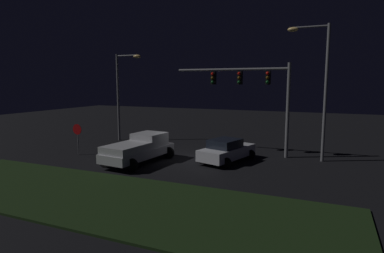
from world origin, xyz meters
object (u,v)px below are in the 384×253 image
(car_sedan, at_px, (227,150))
(stop_sign, at_px, (77,133))
(pickup_truck, at_px, (140,147))
(traffic_signal_gantry, at_px, (253,86))
(street_lamp_right, at_px, (318,77))
(street_lamp_left, at_px, (123,86))

(car_sedan, relative_size, stop_sign, 2.12)
(pickup_truck, relative_size, traffic_signal_gantry, 0.67)
(pickup_truck, height_order, car_sedan, pickup_truck)
(pickup_truck, relative_size, stop_sign, 2.50)
(traffic_signal_gantry, bearing_deg, pickup_truck, -139.67)
(street_lamp_right, height_order, stop_sign, street_lamp_right)
(street_lamp_left, distance_m, street_lamp_right, 16.15)
(car_sedan, height_order, traffic_signal_gantry, traffic_signal_gantry)
(street_lamp_right, relative_size, stop_sign, 3.97)
(car_sedan, height_order, street_lamp_right, street_lamp_right)
(traffic_signal_gantry, height_order, street_lamp_right, street_lamp_right)
(pickup_truck, distance_m, stop_sign, 5.36)
(traffic_signal_gantry, xyz_separation_m, street_lamp_left, (-11.80, 1.11, -0.06))
(car_sedan, distance_m, street_lamp_right, 7.58)
(traffic_signal_gantry, distance_m, street_lamp_right, 4.33)
(car_sedan, bearing_deg, stop_sign, 118.49)
(stop_sign, bearing_deg, street_lamp_right, 17.23)
(street_lamp_left, xyz_separation_m, stop_sign, (0.36, -6.15, -3.28))
(traffic_signal_gantry, distance_m, stop_sign, 12.94)
(car_sedan, xyz_separation_m, street_lamp_right, (5.30, 2.56, 4.78))
(car_sedan, bearing_deg, street_lamp_right, -48.22)
(car_sedan, bearing_deg, traffic_signal_gantry, -4.46)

